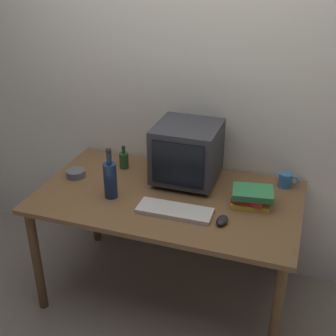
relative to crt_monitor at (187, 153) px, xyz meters
name	(u,v)px	position (x,y,z in m)	size (l,w,h in m)	color
ground_plane	(168,291)	(-0.05, -0.21, -0.95)	(6.00, 6.00, 0.00)	gray
back_wall	(193,90)	(-0.05, 0.29, 0.30)	(4.00, 0.08, 2.50)	silver
desk	(168,207)	(-0.05, -0.21, -0.28)	(1.55, 0.88, 0.75)	brown
crt_monitor	(187,153)	(0.00, 0.00, 0.00)	(0.38, 0.39, 0.37)	#333338
keyboard	(175,211)	(0.05, -0.38, -0.18)	(0.42, 0.15, 0.02)	beige
computer_mouse	(222,220)	(0.32, -0.40, -0.17)	(0.06, 0.10, 0.04)	black
bottle_tall	(110,179)	(-0.36, -0.33, -0.07)	(0.08, 0.08, 0.31)	navy
bottle_short	(124,160)	(-0.44, 0.03, -0.13)	(0.06, 0.06, 0.16)	#1E4C23
book_stack	(251,197)	(0.43, -0.17, -0.14)	(0.25, 0.20, 0.10)	gold
mug	(286,180)	(0.60, 0.12, -0.15)	(0.12, 0.08, 0.09)	#3370B2
cd_spindle	(76,174)	(-0.68, -0.18, -0.17)	(0.12, 0.12, 0.04)	#595B66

